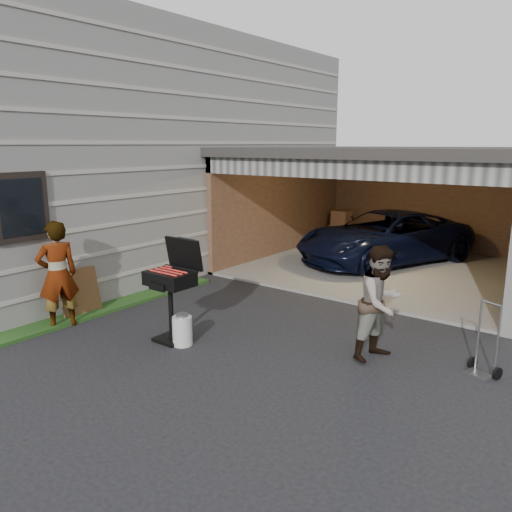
# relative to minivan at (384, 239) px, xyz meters

# --- Properties ---
(ground) EXTENTS (80.00, 80.00, 0.00)m
(ground) POSITION_rel_minivan_xyz_m (-0.35, -6.90, -0.64)
(ground) COLOR black
(ground) RESTS_ON ground
(house) EXTENTS (7.00, 11.00, 5.50)m
(house) POSITION_rel_minivan_xyz_m (-6.35, -2.90, 2.11)
(house) COLOR #474744
(house) RESTS_ON ground
(groundcover_strip) EXTENTS (0.50, 8.00, 0.06)m
(groundcover_strip) POSITION_rel_minivan_xyz_m (-2.60, -7.90, -0.61)
(groundcover_strip) COLOR #193814
(groundcover_strip) RESTS_ON ground
(garage) EXTENTS (6.80, 6.30, 2.90)m
(garage) POSITION_rel_minivan_xyz_m (0.41, -0.11, 1.23)
(garage) COLOR #605E59
(garage) RESTS_ON ground
(minivan) EXTENTS (3.74, 5.08, 1.28)m
(minivan) POSITION_rel_minivan_xyz_m (0.00, 0.00, 0.00)
(minivan) COLOR black
(minivan) RESTS_ON ground
(woman) EXTENTS (0.59, 0.75, 1.78)m
(woman) POSITION_rel_minivan_xyz_m (-2.45, -7.40, 0.25)
(woman) COLOR silver
(woman) RESTS_ON ground
(man) EXTENTS (0.80, 0.93, 1.63)m
(man) POSITION_rel_minivan_xyz_m (2.25, -5.35, 0.17)
(man) COLOR #522820
(man) RESTS_ON ground
(bbq_grill) EXTENTS (0.71, 0.62, 1.57)m
(bbq_grill) POSITION_rel_minivan_xyz_m (-0.55, -6.66, 0.29)
(bbq_grill) COLOR black
(bbq_grill) RESTS_ON ground
(propane_tank) EXTENTS (0.32, 0.32, 0.45)m
(propane_tank) POSITION_rel_minivan_xyz_m (-0.29, -6.72, -0.42)
(propane_tank) COLOR silver
(propane_tank) RESTS_ON ground
(plywood_panel) EXTENTS (0.21, 0.75, 0.83)m
(plywood_panel) POSITION_rel_minivan_xyz_m (-2.69, -6.87, -0.23)
(plywood_panel) COLOR #4F361B
(plywood_panel) RESTS_ON ground
(hand_truck) EXTENTS (0.46, 0.42, 1.00)m
(hand_truck) POSITION_rel_minivan_xyz_m (3.57, -5.04, -0.45)
(hand_truck) COLOR slate
(hand_truck) RESTS_ON ground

